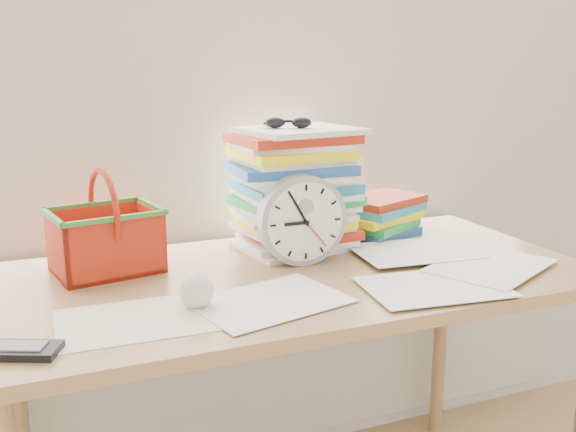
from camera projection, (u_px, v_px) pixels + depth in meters
name	position (u px, v px, depth m)	size (l,w,h in m)	color
curtain	(243.00, 39.00, 1.75)	(2.40, 0.01, 2.50)	beige
desk	(296.00, 301.00, 1.55)	(1.40, 0.70, 0.75)	olive
paper_stack	(296.00, 189.00, 1.70)	(0.32, 0.27, 0.32)	white
clock	(302.00, 220.00, 1.57)	(0.22, 0.22, 0.04)	#96989A
sunglasses	(288.00, 122.00, 1.65)	(0.14, 0.12, 0.03)	black
book_stack	(378.00, 216.00, 1.86)	(0.26, 0.20, 0.11)	white
basket	(104.00, 222.00, 1.51)	(0.24, 0.19, 0.24)	red
crumpled_ball	(196.00, 290.00, 1.30)	(0.07, 0.07, 0.07)	white
calculator	(18.00, 350.00, 1.10)	(0.14, 0.07, 0.01)	black
scattered_papers	(296.00, 269.00, 1.53)	(1.26, 0.42, 0.02)	white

